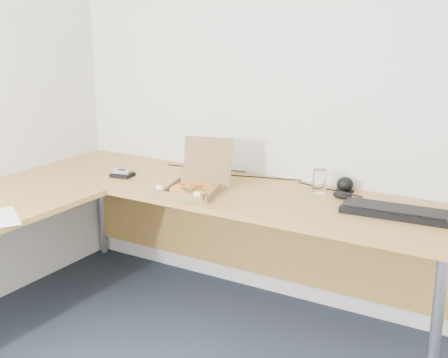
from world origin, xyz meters
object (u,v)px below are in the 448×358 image
Objects in this scene: desk at (131,205)px; wallet at (123,175)px; pizza_box at (194,187)px; keyboard at (396,212)px; drinking_glass at (319,181)px.

desk is 0.46m from wallet.
pizza_box is 0.54m from wallet.
wallet is at bearing -179.42° from keyboard.
keyboard is at bearing 20.37° from desk.
desk is 0.35m from pizza_box.
pizza_box reaches higher than desk.
pizza_box is at bearing 51.82° from desk.
drinking_glass reaches higher than desk.
drinking_glass is 0.48m from keyboard.
pizza_box is 2.50× the size of drinking_glass.
desk is at bearing -163.93° from keyboard.
wallet is at bearing 135.23° from desk.
drinking_glass is at bearing 4.70° from wallet.
wallet is (-1.56, -0.13, -0.01)m from keyboard.
keyboard is 4.23× the size of wallet.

